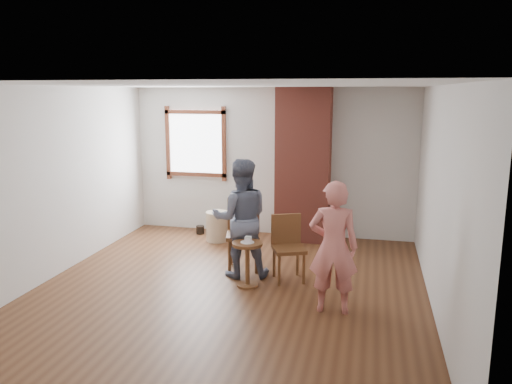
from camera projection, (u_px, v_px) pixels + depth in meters
ground at (229, 290)px, 6.45m from camera, size 5.50×5.50×0.00m
room_shell at (236, 146)px, 6.68m from camera, size 5.04×5.52×2.62m
brick_chimney at (303, 165)px, 8.45m from camera, size 0.90×0.50×2.60m
stoneware_crock at (218, 226)px, 8.57m from camera, size 0.45×0.45×0.51m
dark_pot at (200, 230)px, 9.00m from camera, size 0.18×0.18×0.15m
dining_chair_left at (243, 230)px, 7.22m from camera, size 0.56×0.56×1.00m
dining_chair_right at (288, 244)px, 6.77m from camera, size 0.54×0.54×0.88m
side_table at (247, 257)px, 6.52m from camera, size 0.40×0.40×0.60m
cake_plate at (247, 242)px, 6.48m from camera, size 0.18×0.18×0.01m
cake_slice at (248, 240)px, 6.47m from camera, size 0.08×0.07×0.06m
man at (241, 218)px, 6.83m from camera, size 0.94×0.83×1.64m
person_pink at (333, 247)px, 5.70m from camera, size 0.58×0.40×1.56m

